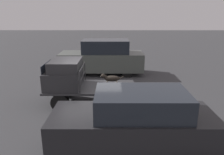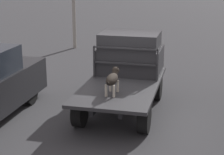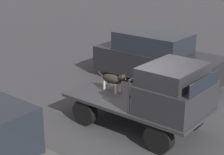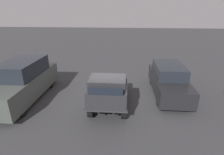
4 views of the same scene
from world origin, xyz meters
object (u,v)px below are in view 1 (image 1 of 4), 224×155
at_px(flatbed_truck, 91,91).
at_px(parked_pickup_far, 103,58).
at_px(dog, 111,78).
at_px(parked_sedan, 135,121).

relative_size(flatbed_truck, parked_pickup_far, 0.72).
relative_size(dog, parked_sedan, 0.22).
relative_size(parked_sedan, parked_pickup_far, 0.87).
bearing_deg(dog, parked_sedan, 88.07).
xyz_separation_m(flatbed_truck, parked_sedan, (-1.52, 3.28, 0.31)).
height_order(dog, parked_sedan, parked_sedan).
distance_m(flatbed_truck, dog, 1.01).
bearing_deg(parked_pickup_far, parked_sedan, 105.90).
relative_size(flatbed_truck, dog, 3.72).
height_order(flatbed_truck, dog, dog).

